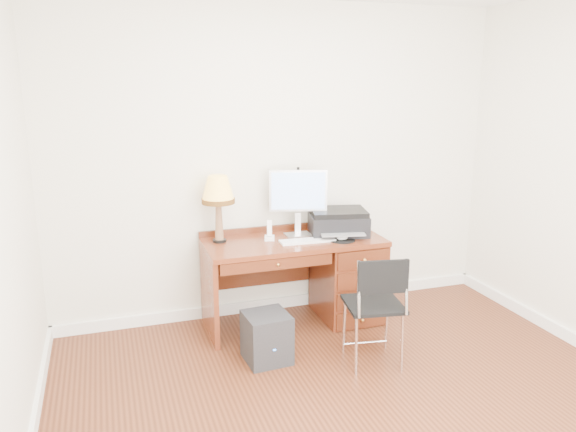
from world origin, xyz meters
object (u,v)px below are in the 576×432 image
object	(u,v)px
desk	(328,273)
leg_lamp	(218,194)
monitor	(297,194)
printer	(338,222)
phone	(270,234)
chair	(378,299)
equipment_box	(267,337)

from	to	relation	value
desk	leg_lamp	world-z (taller)	leg_lamp
desk	monitor	xyz separation A→B (m)	(-0.25, 0.12, 0.69)
printer	leg_lamp	xyz separation A→B (m)	(-1.03, 0.08, 0.30)
printer	phone	size ratio (longest dim) A/B	3.25
chair	phone	bearing A→B (deg)	129.07
monitor	leg_lamp	bearing A→B (deg)	-165.16
monitor	phone	size ratio (longest dim) A/B	3.32
monitor	printer	distance (m)	0.44
monitor	equipment_box	distance (m)	1.26
printer	chair	bearing A→B (deg)	-82.95
printer	chair	world-z (taller)	printer
desk	chair	size ratio (longest dim) A/B	1.75
printer	chair	size ratio (longest dim) A/B	0.65
monitor	equipment_box	xyz separation A→B (m)	(-0.48, -0.70, -0.92)
monitor	printer	size ratio (longest dim) A/B	1.02
leg_lamp	chair	xyz separation A→B (m)	(0.94, -1.03, -0.64)
monitor	equipment_box	world-z (taller)	monitor
phone	equipment_box	distance (m)	0.90
equipment_box	leg_lamp	bearing A→B (deg)	101.37
monitor	leg_lamp	size ratio (longest dim) A/B	1.03
leg_lamp	chair	bearing A→B (deg)	-47.40
leg_lamp	equipment_box	size ratio (longest dim) A/B	1.49
printer	desk	bearing A→B (deg)	-144.55
desk	phone	distance (m)	0.65
printer	leg_lamp	world-z (taller)	leg_lamp
desk	equipment_box	xyz separation A→B (m)	(-0.73, -0.58, -0.23)
monitor	phone	distance (m)	0.42
monitor	printer	world-z (taller)	monitor
desk	monitor	distance (m)	0.75
printer	phone	bearing A→B (deg)	-167.59
printer	equipment_box	xyz separation A→B (m)	(-0.83, -0.62, -0.67)
phone	chair	bearing A→B (deg)	-43.45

